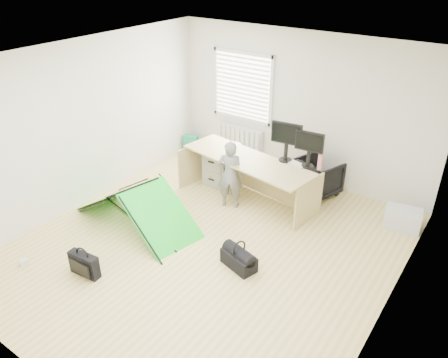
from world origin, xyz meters
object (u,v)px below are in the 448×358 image
Objects in this scene: thermos at (320,162)px; office_chair at (316,177)px; monitor_right at (309,154)px; storage_crate at (403,219)px; desk at (247,180)px; monitor_left at (286,147)px; kite at (136,205)px; person at (230,175)px; filing_cabinet at (222,164)px; laptop_bag at (84,264)px; duffel_bag at (239,260)px.

thermos reaches higher than office_chair.
monitor_right is 1.77m from storage_crate.
desk is 4.60× the size of monitor_left.
office_chair is at bearing 173.18° from storage_crate.
kite is (-2.18, -1.91, -0.60)m from thermos.
monitor_left is at bearing -161.85° from person.
thermos is at bearing -177.58° from person.
kite is (-1.05, -1.58, -0.07)m from desk.
filing_cabinet reaches higher than laptop_bag.
monitor_left is 0.99m from office_chair.
thermos is 0.36× the size of office_chair.
person is (-1.01, -1.22, 0.27)m from office_chair.
desk is at bearing -163.19° from storage_crate.
filing_cabinet reaches higher than office_chair.
monitor_right is 0.64× the size of office_chair.
duffel_bag is (0.87, -1.55, -0.29)m from desk.
filing_cabinet reaches higher than duffel_bag.
monitor_right is (0.94, 0.32, 0.62)m from desk.
kite is at bearing -136.84° from monitor_left.
laptop_bag reaches higher than storage_crate.
person is 0.57× the size of kite.
desk is 1.12× the size of kite.
thermos is (1.13, 0.34, 0.53)m from desk.
monitor_left is (0.54, 0.32, 0.64)m from desk.
thermos is 0.51× the size of duffel_bag.
monitor_left reaches higher than storage_crate.
duffel_bag is at bearing -96.88° from monitor_right.
storage_crate is at bearing 46.42° from kite.
storage_crate is (1.56, -0.19, -0.18)m from office_chair.
thermos is at bearing -0.75° from monitor_right.
person is 2.20× the size of storage_crate.
office_chair is 1.41× the size of duffel_bag.
monitor_left is at bearing 39.23° from desk.
filing_cabinet is 0.34× the size of kite.
monitor_left is 3.54m from laptop_bag.
office_chair is at bearing 114.13° from thermos.
laptop_bag is at bearing -120.14° from thermos.
monitor_left reaches higher than thermos.
duffel_bag is at bearing 109.40° from office_chair.
desk is at bearing 135.28° from duffel_bag.
thermos is (0.59, 0.02, -0.11)m from monitor_left.
monitor_left is at bearing 175.86° from monitor_right.
kite is 4.74× the size of laptop_bag.
thermos is at bearing 54.14° from laptop_bag.
desk is at bearing 69.16° from kite.
duffel_bag is (-0.07, -1.87, -0.91)m from monitor_right.
thermos is at bearing -162.94° from storage_crate.
thermos is 0.58× the size of laptop_bag.
duffel_bag is at bearing -51.84° from filing_cabinet.
storage_crate is at bearing 43.04° from laptop_bag.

